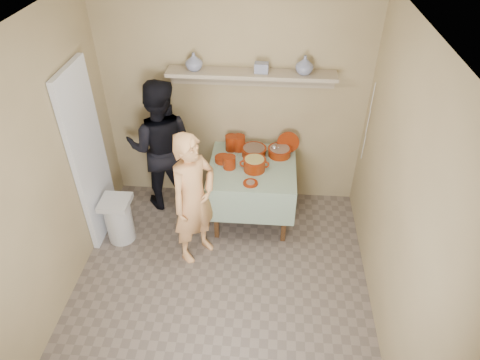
# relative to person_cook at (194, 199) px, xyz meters

# --- Properties ---
(ground) EXTENTS (3.50, 3.50, 0.00)m
(ground) POSITION_rel_person_cook_xyz_m (0.31, -0.64, -0.76)
(ground) COLOR #716259
(ground) RESTS_ON ground
(tile_panel) EXTENTS (0.06, 0.70, 2.00)m
(tile_panel) POSITION_rel_person_cook_xyz_m (-1.15, 0.31, 0.24)
(tile_panel) COLOR silver
(tile_panel) RESTS_ON ground
(plate_stack_a) EXTENTS (0.14, 0.14, 0.19)m
(plate_stack_a) POSITION_rel_person_cook_xyz_m (0.29, 0.94, 0.10)
(plate_stack_a) COLOR maroon
(plate_stack_a) RESTS_ON serving_table
(plate_stack_b) EXTENTS (0.15, 0.15, 0.18)m
(plate_stack_b) POSITION_rel_person_cook_xyz_m (0.38, 0.95, 0.10)
(plate_stack_b) COLOR maroon
(plate_stack_b) RESTS_ON serving_table
(bowl_stack) EXTENTS (0.14, 0.14, 0.14)m
(bowl_stack) POSITION_rel_person_cook_xyz_m (0.31, 0.58, 0.08)
(bowl_stack) COLOR maroon
(bowl_stack) RESTS_ON serving_table
(empty_bowl) EXTENTS (0.18, 0.18, 0.05)m
(empty_bowl) POSITION_rel_person_cook_xyz_m (0.22, 0.69, 0.03)
(empty_bowl) COLOR maroon
(empty_bowl) RESTS_ON serving_table
(propped_lid) EXTENTS (0.26, 0.07, 0.26)m
(propped_lid) POSITION_rel_person_cook_xyz_m (0.96, 0.96, 0.13)
(propped_lid) COLOR maroon
(propped_lid) RESTS_ON serving_table
(vase_right) EXTENTS (0.24, 0.24, 0.19)m
(vase_right) POSITION_rel_person_cook_xyz_m (1.06, 0.97, 1.06)
(vase_right) COLOR navy
(vase_right) RESTS_ON wall_shelf
(vase_left) EXTENTS (0.24, 0.24, 0.19)m
(vase_left) POSITION_rel_person_cook_xyz_m (-0.09, 0.98, 1.06)
(vase_left) COLOR navy
(vase_left) RESTS_ON wall_shelf
(ceramic_box) EXTENTS (0.15, 0.11, 0.10)m
(ceramic_box) POSITION_rel_person_cook_xyz_m (0.62, 0.97, 1.02)
(ceramic_box) COLOR navy
(ceramic_box) RESTS_ON wall_shelf
(person_cook) EXTENTS (0.62, 0.66, 1.51)m
(person_cook) POSITION_rel_person_cook_xyz_m (0.00, 0.00, 0.00)
(person_cook) COLOR #F1A868
(person_cook) RESTS_ON ground
(person_helper) EXTENTS (0.84, 0.68, 1.65)m
(person_helper) POSITION_rel_person_cook_xyz_m (-0.53, 0.85, 0.07)
(person_helper) COLOR black
(person_helper) RESTS_ON ground
(room_shell) EXTENTS (3.04, 3.54, 2.62)m
(room_shell) POSITION_rel_person_cook_xyz_m (0.31, -0.64, 0.85)
(room_shell) COLOR tan
(room_shell) RESTS_ON ground
(serving_table) EXTENTS (0.97, 0.97, 0.76)m
(serving_table) POSITION_rel_person_cook_xyz_m (0.56, 0.64, -0.11)
(serving_table) COLOR #4C2D16
(serving_table) RESTS_ON ground
(cazuela_meat_a) EXTENTS (0.30, 0.30, 0.10)m
(cazuela_meat_a) POSITION_rel_person_cook_xyz_m (0.56, 0.85, 0.06)
(cazuela_meat_a) COLOR #611906
(cazuela_meat_a) RESTS_ON serving_table
(cazuela_meat_b) EXTENTS (0.28, 0.28, 0.10)m
(cazuela_meat_b) POSITION_rel_person_cook_xyz_m (0.86, 0.86, 0.06)
(cazuela_meat_b) COLOR #611906
(cazuela_meat_b) RESTS_ON serving_table
(ladle) EXTENTS (0.08, 0.26, 0.19)m
(ladle) POSITION_rel_person_cook_xyz_m (0.80, 0.85, 0.12)
(ladle) COLOR silver
(ladle) RESTS_ON cazuela_meat_b
(cazuela_rice) EXTENTS (0.33, 0.25, 0.14)m
(cazuela_rice) POSITION_rel_person_cook_xyz_m (0.59, 0.55, 0.09)
(cazuela_rice) COLOR #611906
(cazuela_rice) RESTS_ON serving_table
(front_plate) EXTENTS (0.16, 0.16, 0.03)m
(front_plate) POSITION_rel_person_cook_xyz_m (0.56, 0.29, 0.02)
(front_plate) COLOR maroon
(front_plate) RESTS_ON serving_table
(wall_shelf) EXTENTS (1.80, 0.25, 0.21)m
(wall_shelf) POSITION_rel_person_cook_xyz_m (0.51, 1.01, 0.92)
(wall_shelf) COLOR tan
(wall_shelf) RESTS_ON room_shell
(trash_bin) EXTENTS (0.32, 0.32, 0.56)m
(trash_bin) POSITION_rel_person_cook_xyz_m (-0.90, 0.15, -0.47)
(trash_bin) COLOR silver
(trash_bin) RESTS_ON ground
(electrical_cord) EXTENTS (0.01, 0.05, 0.90)m
(electrical_cord) POSITION_rel_person_cook_xyz_m (1.78, 0.84, 0.49)
(electrical_cord) COLOR silver
(electrical_cord) RESTS_ON wall_shelf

